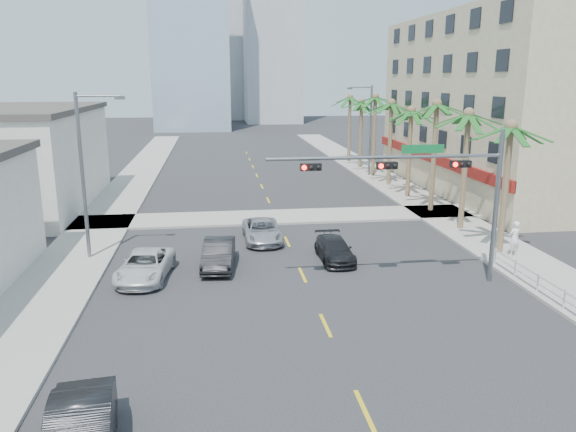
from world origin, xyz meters
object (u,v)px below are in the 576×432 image
at_px(car_lane_right, 335,249).
at_px(pedestrian, 514,238).
at_px(traffic_signal_mast, 433,181).
at_px(car_parked_far, 145,266).
at_px(car_lane_left, 218,254).
at_px(car_lane_center, 262,231).

distance_m(car_lane_right, pedestrian, 9.91).
relative_size(traffic_signal_mast, car_parked_far, 2.28).
relative_size(car_lane_left, car_lane_center, 0.93).
height_order(car_lane_left, car_lane_right, car_lane_left).
relative_size(traffic_signal_mast, car_lane_center, 2.34).
distance_m(car_lane_center, car_lane_right, 5.52).
xyz_separation_m(car_lane_center, car_lane_right, (3.60, -4.18, -0.05)).
bearing_deg(car_lane_center, car_lane_left, -121.55).
relative_size(car_lane_center, pedestrian, 2.41).
bearing_deg(car_parked_far, traffic_signal_mast, -3.26).
xyz_separation_m(car_lane_left, car_lane_right, (6.29, 0.35, -0.12)).
distance_m(traffic_signal_mast, car_lane_left, 11.52).
bearing_deg(pedestrian, car_parked_far, -15.89).
distance_m(car_lane_left, car_lane_right, 6.30).
bearing_deg(car_lane_center, pedestrian, -21.80).
distance_m(car_lane_left, car_lane_center, 5.26).
height_order(car_parked_far, car_lane_left, car_lane_left).
bearing_deg(car_lane_left, pedestrian, 2.78).
relative_size(car_parked_far, car_lane_center, 1.03).
bearing_deg(car_lane_left, traffic_signal_mast, -16.09).
xyz_separation_m(car_lane_center, pedestrian, (13.45, -5.13, 0.47)).
bearing_deg(traffic_signal_mast, pedestrian, 27.61).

